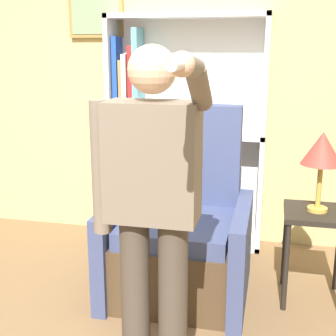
{
  "coord_description": "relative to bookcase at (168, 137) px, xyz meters",
  "views": [
    {
      "loc": [
        0.94,
        -2.04,
        1.7
      ],
      "look_at": [
        0.37,
        0.48,
        1.04
      ],
      "focal_mm": 50.0,
      "sensor_mm": 36.0,
      "label": 1
    }
  ],
  "objects": [
    {
      "name": "side_table",
      "position": [
        1.2,
        -0.83,
        -0.43
      ],
      "size": [
        0.42,
        0.42,
        0.65
      ],
      "color": "black",
      "rests_on": "ground_plane"
    },
    {
      "name": "wall_back",
      "position": [
        -0.06,
        0.16,
        0.46
      ],
      "size": [
        8.0,
        0.11,
        2.8
      ],
      "color": "tan",
      "rests_on": "ground_plane"
    },
    {
      "name": "bookcase",
      "position": [
        0.0,
        0.0,
        0.0
      ],
      "size": [
        1.35,
        0.28,
        1.97
      ],
      "color": "white",
      "rests_on": "ground_plane"
    },
    {
      "name": "person_standing",
      "position": [
        0.34,
        -1.85,
        0.04
      ],
      "size": [
        0.59,
        0.78,
        1.72
      ],
      "color": "#473D33",
      "rests_on": "ground_plane"
    },
    {
      "name": "armchair",
      "position": [
        0.29,
        -0.87,
        -0.55
      ],
      "size": [
        0.97,
        0.9,
        1.3
      ],
      "color": "#4C3823",
      "rests_on": "ground_plane"
    },
    {
      "name": "table_lamp",
      "position": [
        1.2,
        -0.83,
        0.11
      ],
      "size": [
        0.27,
        0.27,
        0.53
      ],
      "color": "gold",
      "rests_on": "side_table"
    }
  ]
}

